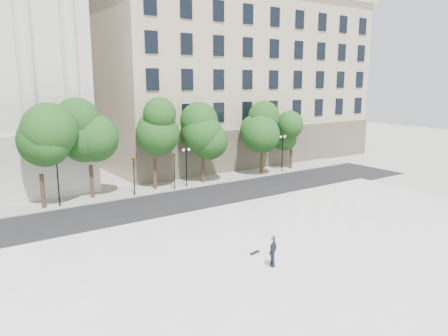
% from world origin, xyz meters
% --- Properties ---
extents(ground, '(160.00, 160.00, 0.00)m').
position_xyz_m(ground, '(0.00, 0.00, 0.00)').
color(ground, '#B6B4AB').
rests_on(ground, ground).
extents(plaza, '(44.00, 22.00, 0.45)m').
position_xyz_m(plaza, '(0.00, 3.00, 0.23)').
color(plaza, white).
rests_on(plaza, ground).
extents(street, '(60.00, 8.00, 0.02)m').
position_xyz_m(street, '(0.00, 18.00, 0.01)').
color(street, black).
rests_on(street, ground).
extents(far_sidewalk, '(60.00, 4.00, 0.12)m').
position_xyz_m(far_sidewalk, '(0.00, 24.00, 0.06)').
color(far_sidewalk, '#ABA99E').
rests_on(far_sidewalk, ground).
extents(building_east, '(36.00, 26.15, 23.00)m').
position_xyz_m(building_east, '(20.00, 38.91, 11.14)').
color(building_east, '#BAAD8E').
rests_on(building_east, ground).
extents(traffic_light_west, '(0.68, 1.61, 4.13)m').
position_xyz_m(traffic_light_west, '(0.07, 22.30, 3.62)').
color(traffic_light_west, black).
rests_on(traffic_light_west, ground).
extents(traffic_light_east, '(0.85, 1.59, 4.13)m').
position_xyz_m(traffic_light_east, '(4.28, 22.30, 3.62)').
color(traffic_light_east, black).
rests_on(traffic_light_east, ground).
extents(person_lying, '(1.45, 1.82, 0.47)m').
position_xyz_m(person_lying, '(-0.37, 2.45, 0.69)').
color(person_lying, black).
rests_on(person_lying, plaza).
extents(skateboard, '(0.77, 0.34, 0.08)m').
position_xyz_m(skateboard, '(0.05, 4.51, 0.49)').
color(skateboard, black).
rests_on(skateboard, plaza).
extents(street_trees, '(46.30, 5.14, 8.10)m').
position_xyz_m(street_trees, '(-1.15, 23.39, 5.20)').
color(street_trees, '#382619').
rests_on(street_trees, ground).
extents(lamp_posts, '(38.01, 0.28, 4.50)m').
position_xyz_m(lamp_posts, '(-0.23, 22.60, 2.97)').
color(lamp_posts, black).
rests_on(lamp_posts, ground).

